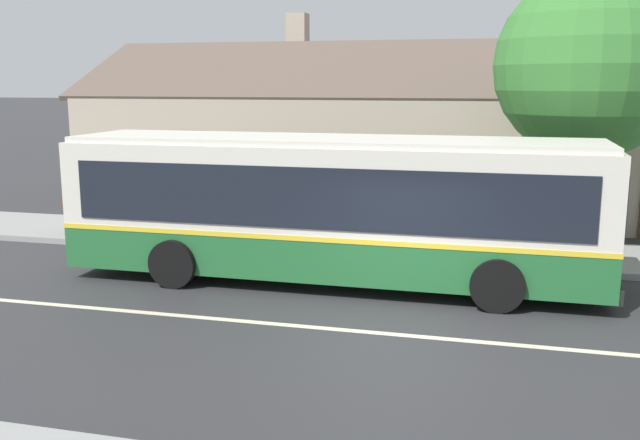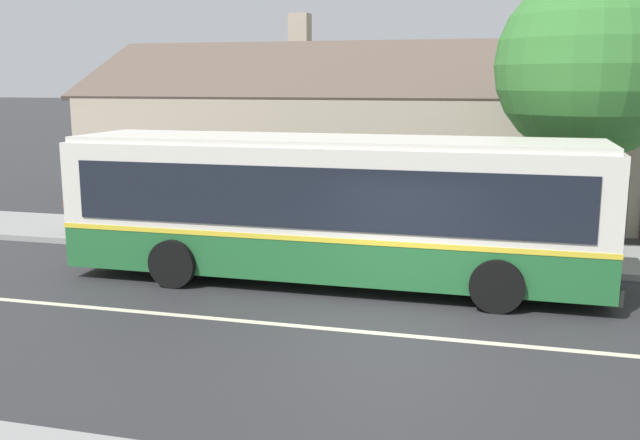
% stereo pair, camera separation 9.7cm
% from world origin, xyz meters
% --- Properties ---
extents(ground_plane, '(300.00, 300.00, 0.00)m').
position_xyz_m(ground_plane, '(0.00, 0.00, 0.00)').
color(ground_plane, '#2D2D30').
extents(sidewalk_far, '(60.00, 3.00, 0.15)m').
position_xyz_m(sidewalk_far, '(0.00, 6.00, 0.07)').
color(sidewalk_far, gray).
rests_on(sidewalk_far, ground).
extents(lane_divider_stripe, '(60.00, 0.16, 0.01)m').
position_xyz_m(lane_divider_stripe, '(0.00, 0.00, 0.00)').
color(lane_divider_stripe, beige).
rests_on(lane_divider_stripe, ground).
extents(community_building, '(27.79, 9.03, 6.57)m').
position_xyz_m(community_building, '(1.71, 13.49, 1.94)').
color(community_building, tan).
rests_on(community_building, ground).
extents(transit_bus, '(11.12, 2.82, 3.03)m').
position_xyz_m(transit_bus, '(-1.71, 2.90, 1.64)').
color(transit_bus, '#236633').
rests_on(transit_bus, ground).
extents(bench_by_building, '(1.65, 0.51, 0.94)m').
position_xyz_m(bench_by_building, '(-8.79, 5.24, 0.57)').
color(bench_by_building, brown).
rests_on(bench_by_building, sidewalk_far).
extents(bench_down_street, '(1.86, 0.51, 0.94)m').
position_xyz_m(bench_down_street, '(-4.45, 5.25, 0.58)').
color(bench_down_street, brown).
rests_on(bench_down_street, sidewalk_far).
extents(street_tree_primary, '(4.47, 4.47, 6.77)m').
position_xyz_m(street_tree_primary, '(3.57, 7.01, 4.52)').
color(street_tree_primary, '#4C3828').
rests_on(street_tree_primary, ground).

